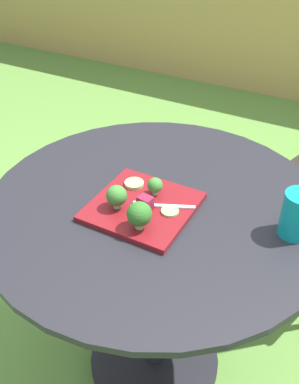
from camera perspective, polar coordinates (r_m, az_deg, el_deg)
name	(u,v)px	position (r m, az deg, el deg)	size (l,w,h in m)	color
ground_plane	(154,362)	(1.65, 0.64, -21.38)	(12.00, 12.00, 0.00)	#568438
patio_table	(155,273)	(1.29, 0.78, -10.51)	(0.88, 0.88, 0.72)	black
salad_plate	(143,207)	(1.08, -0.91, -1.92)	(0.24, 0.24, 0.01)	maroon
drinking_glass	(297,217)	(1.04, 18.74, -3.08)	(0.08, 0.08, 0.11)	#0F8C93
fork	(158,206)	(1.07, 1.06, -1.80)	(0.15, 0.08, 0.00)	silver
broccoli_floret_0	(117,196)	(1.05, -4.33, -0.51)	(0.05, 0.05, 0.06)	#99B770
broccoli_floret_1	(155,185)	(1.10, 0.72, 0.86)	(0.04, 0.04, 0.05)	#99B770
broccoli_floret_2	(139,214)	(0.99, -1.34, -2.93)	(0.06, 0.06, 0.07)	#99B770
cucumber_slice_0	(134,184)	(1.15, -2.02, 1.11)	(0.05, 0.05, 0.01)	#8EB766
cucumber_slice_1	(170,211)	(1.06, 2.67, -2.51)	(0.04, 0.04, 0.01)	#8EB766
beet_chunk_0	(144,203)	(1.06, -0.66, -1.40)	(0.03, 0.03, 0.03)	maroon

